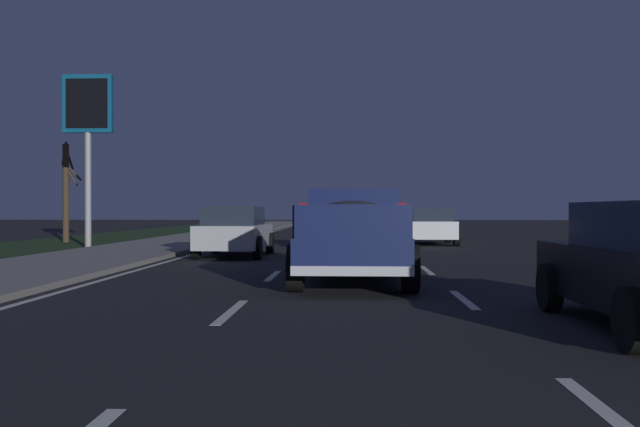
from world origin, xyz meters
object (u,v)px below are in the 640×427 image
sedan_tan (349,227)px  gas_price_sign (88,118)px  sedan_white (430,225)px  bare_tree_far (66,190)px  sedan_silver (235,231)px  pickup_truck (354,233)px

sedan_tan → gas_price_sign: (0.07, 9.91, 4.13)m
sedan_tan → sedan_white: 4.75m
sedan_white → bare_tree_far: size_ratio=0.99×
sedan_silver → sedan_white: bearing=-41.1°
sedan_white → gas_price_sign: size_ratio=0.68×
sedan_white → sedan_silver: (-7.92, 6.91, 0.00)m
sedan_white → bare_tree_far: 16.02m
sedan_tan → sedan_silver: 5.79m
sedan_white → sedan_silver: 10.51m
pickup_truck → bare_tree_far: bare_tree_far is taller
sedan_tan → pickup_truck: bearing=-179.5°
sedan_tan → sedan_silver: bearing=142.5°
bare_tree_far → gas_price_sign: bearing=-149.1°
sedan_tan → sedan_white: same height
pickup_truck → bare_tree_far: 20.94m
sedan_silver → sedan_tan: bearing=-37.5°
pickup_truck → sedan_silver: (7.62, 3.64, -0.20)m
sedan_tan → sedan_white: bearing=-45.5°
sedan_white → gas_price_sign: bearing=103.8°
gas_price_sign → sedan_white: bearing=-76.2°
sedan_tan → sedan_white: (3.33, -3.39, 0.00)m
sedan_tan → gas_price_sign: 10.73m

